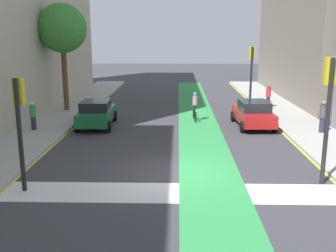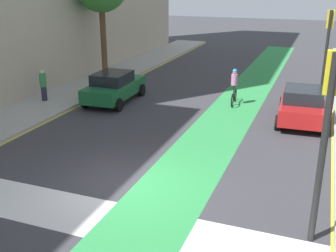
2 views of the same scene
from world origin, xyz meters
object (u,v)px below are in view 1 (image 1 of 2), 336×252
(traffic_signal_far_right, at_px, (251,66))
(pedestrian_sidewalk_left_a, at_px, (33,115))
(traffic_signal_near_right, at_px, (328,97))
(pedestrian_sidewalk_right_b, at_px, (268,96))
(car_red_right_far, at_px, (253,114))
(pedestrian_sidewalk_right_a, at_px, (323,116))
(street_tree_near, at_px, (62,29))
(car_green_left_far, at_px, (96,113))
(cyclist_in_lane, at_px, (195,106))
(traffic_signal_near_left, at_px, (19,112))

(traffic_signal_far_right, relative_size, pedestrian_sidewalk_left_a, 2.83)
(traffic_signal_near_right, xyz_separation_m, pedestrian_sidewalk_right_b, (1.25, 14.61, -2.17))
(car_red_right_far, bearing_deg, traffic_signal_far_right, 82.14)
(traffic_signal_far_right, height_order, pedestrian_sidewalk_right_a, traffic_signal_far_right)
(pedestrian_sidewalk_left_a, bearing_deg, street_tree_near, 88.30)
(pedestrian_sidewalk_left_a, xyz_separation_m, street_tree_near, (0.18, 6.04, 4.75))
(traffic_signal_near_right, bearing_deg, car_red_right_far, 95.45)
(car_red_right_far, height_order, pedestrian_sidewalk_right_b, pedestrian_sidewalk_right_b)
(car_green_left_far, height_order, pedestrian_sidewalk_right_a, pedestrian_sidewalk_right_a)
(pedestrian_sidewalk_right_a, bearing_deg, street_tree_near, 158.31)
(pedestrian_sidewalk_right_b, bearing_deg, car_green_left_far, -153.30)
(car_red_right_far, bearing_deg, cyclist_in_lane, 155.48)
(traffic_signal_near_left, height_order, car_green_left_far, traffic_signal_near_left)
(car_green_left_far, relative_size, street_tree_near, 0.59)
(traffic_signal_near_left, xyz_separation_m, street_tree_near, (-2.50, 14.31, 2.93))
(traffic_signal_near_left, relative_size, pedestrian_sidewalk_left_a, 2.47)
(traffic_signal_near_left, distance_m, street_tree_near, 14.82)
(traffic_signal_near_left, xyz_separation_m, cyclist_in_lane, (6.45, 11.48, -1.81))
(pedestrian_sidewalk_right_a, bearing_deg, traffic_signal_near_left, -148.59)
(street_tree_near, bearing_deg, traffic_signal_far_right, 4.47)
(traffic_signal_near_left, bearing_deg, car_red_right_far, 45.32)
(traffic_signal_near_left, height_order, car_red_right_far, traffic_signal_near_left)
(car_red_right_far, distance_m, pedestrian_sidewalk_right_a, 3.87)
(traffic_signal_far_right, bearing_deg, cyclist_in_lane, -136.86)
(car_green_left_far, relative_size, pedestrian_sidewalk_left_a, 2.67)
(traffic_signal_far_right, xyz_separation_m, car_red_right_far, (-0.75, -5.40, -2.35))
(car_green_left_far, relative_size, pedestrian_sidewalk_right_a, 2.45)
(traffic_signal_near_right, bearing_deg, pedestrian_sidewalk_right_b, 85.12)
(street_tree_near, bearing_deg, car_green_left_far, -55.99)
(car_red_right_far, xyz_separation_m, pedestrian_sidewalk_right_b, (2.11, 5.59, 0.23))
(traffic_signal_near_left, height_order, pedestrian_sidewalk_right_b, traffic_signal_near_left)
(pedestrian_sidewalk_left_a, xyz_separation_m, pedestrian_sidewalk_right_b, (14.61, 7.25, 0.07))
(car_red_right_far, height_order, street_tree_near, street_tree_near)
(cyclist_in_lane, bearing_deg, street_tree_near, 162.40)
(traffic_signal_far_right, xyz_separation_m, street_tree_near, (-13.07, -1.02, 2.55))
(traffic_signal_near_right, xyz_separation_m, car_green_left_far, (-10.14, 8.88, -2.40))
(cyclist_in_lane, relative_size, pedestrian_sidewalk_right_a, 1.06)
(car_red_right_far, bearing_deg, pedestrian_sidewalk_left_a, -172.43)
(street_tree_near, bearing_deg, traffic_signal_near_left, -80.10)
(traffic_signal_near_left, relative_size, car_green_left_far, 0.93)
(car_green_left_far, distance_m, street_tree_near, 7.33)
(pedestrian_sidewalk_left_a, bearing_deg, car_green_left_far, 25.26)
(car_red_right_far, height_order, cyclist_in_lane, cyclist_in_lane)
(car_green_left_far, height_order, pedestrian_sidewalk_right_b, pedestrian_sidewalk_right_b)
(traffic_signal_near_left, bearing_deg, pedestrian_sidewalk_right_b, 52.45)
(traffic_signal_near_right, height_order, pedestrian_sidewalk_right_a, traffic_signal_near_right)
(cyclist_in_lane, height_order, pedestrian_sidewalk_right_a, pedestrian_sidewalk_right_a)
(car_green_left_far, bearing_deg, cyclist_in_lane, 15.87)
(pedestrian_sidewalk_right_a, distance_m, pedestrian_sidewalk_left_a, 15.89)
(traffic_signal_far_right, height_order, cyclist_in_lane, traffic_signal_far_right)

